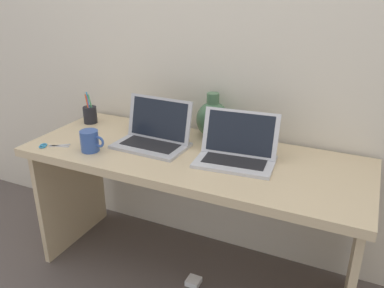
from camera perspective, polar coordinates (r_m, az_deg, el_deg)
name	(u,v)px	position (r m, az deg, el deg)	size (l,w,h in m)	color
ground_plane	(192,273)	(2.23, 0.00, -18.15)	(6.00, 6.00, 0.00)	#564C47
back_wall	(222,36)	(2.03, 4.34, 15.25)	(4.40, 0.04, 2.40)	beige
desk	(192,180)	(1.91, 0.00, -5.29)	(1.62, 0.62, 0.70)	#D1B78C
laptop_left	(155,133)	(1.94, -5.41, 1.59)	(0.36, 0.24, 0.22)	#B2B2B7
laptop_right	(237,149)	(1.78, 6.56, -0.67)	(0.36, 0.26, 0.21)	silver
green_vase	(213,119)	(2.03, 3.00, 3.69)	(0.17, 0.17, 0.23)	#47704C
coffee_mug	(90,141)	(1.92, -14.53, 0.43)	(0.13, 0.09, 0.10)	#335199
pen_cup	(90,114)	(2.31, -14.52, 4.18)	(0.08, 0.08, 0.18)	black
scissors	(49,146)	(2.05, -19.98, -0.24)	(0.14, 0.10, 0.01)	#B7B7BC
power_brick	(194,281)	(2.16, 0.23, -19.24)	(0.07, 0.07, 0.03)	white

